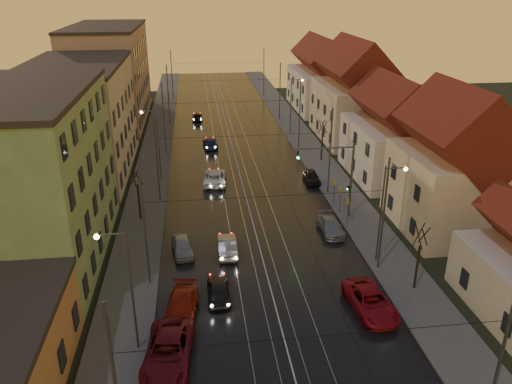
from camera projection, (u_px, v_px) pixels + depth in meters
name	position (u px, v px, depth m)	size (l,w,h in m)	color
ground	(289.00, 359.00, 29.04)	(160.00, 160.00, 0.00)	black
road	(233.00, 149.00, 65.60)	(16.00, 120.00, 0.04)	black
sidewalk_left	(156.00, 152.00, 64.43)	(4.00, 120.00, 0.15)	#4C4C4C
sidewalk_right	(307.00, 146.00, 66.73)	(4.00, 120.00, 0.15)	#4C4C4C
tram_rail_0	(216.00, 149.00, 65.34)	(0.06, 120.00, 0.03)	gray
tram_rail_1	(227.00, 149.00, 65.50)	(0.06, 120.00, 0.03)	gray
tram_rail_2	(239.00, 149.00, 65.68)	(0.06, 120.00, 0.03)	gray
tram_rail_3	(249.00, 148.00, 65.84)	(0.06, 120.00, 0.03)	gray
apartment_left_1	(27.00, 182.00, 37.30)	(10.00, 18.00, 13.00)	#6B8A58
apartment_left_2	(80.00, 120.00, 55.78)	(10.00, 20.00, 12.00)	tan
apartment_left_3	(110.00, 75.00, 77.33)	(10.00, 24.00, 14.00)	#8F715C
house_right_1	(454.00, 170.00, 42.59)	(8.67, 10.20, 10.80)	beige
house_right_2	(395.00, 136.00, 54.79)	(9.18, 12.24, 9.20)	silver
house_right_3	(354.00, 97.00, 68.06)	(9.18, 14.28, 11.50)	beige
house_right_4	(322.00, 79.00, 84.81)	(9.18, 16.32, 10.00)	silver
catenary_pole_r_0	(501.00, 356.00, 22.80)	(0.16, 0.16, 9.00)	#595B60
catenary_pole_l_1	(145.00, 229.00, 34.53)	(0.16, 0.16, 9.00)	#595B60
catenary_pole_r_1	(383.00, 216.00, 36.51)	(0.16, 0.16, 9.00)	#595B60
catenary_pole_l_2	(157.00, 159.00, 48.24)	(0.16, 0.16, 9.00)	#595B60
catenary_pole_r_2	(330.00, 152.00, 50.22)	(0.16, 0.16, 9.00)	#595B60
catenary_pole_l_3	(164.00, 120.00, 61.96)	(0.16, 0.16, 9.00)	#595B60
catenary_pole_r_3	(300.00, 115.00, 63.94)	(0.16, 0.16, 9.00)	#595B60
catenary_pole_l_4	(168.00, 95.00, 75.67)	(0.16, 0.16, 9.00)	#595B60
catenary_pole_r_4	(280.00, 92.00, 77.65)	(0.16, 0.16, 9.00)	#595B60
catenary_pole_l_5	(172.00, 75.00, 92.13)	(0.16, 0.16, 9.00)	#595B60
catenary_pole_r_5	(264.00, 73.00, 94.11)	(0.16, 0.16, 9.00)	#595B60
street_lamp_0	(125.00, 280.00, 27.92)	(1.75, 0.32, 8.00)	#595B60
street_lamp_1	(386.00, 205.00, 37.33)	(1.75, 0.32, 8.00)	#595B60
street_lamp_2	(155.00, 138.00, 53.52)	(1.75, 0.32, 8.00)	#595B60
street_lamp_3	(293.00, 101.00, 70.25)	(1.75, 0.32, 8.00)	#595B60
traffic_light_mast	(341.00, 172.00, 44.63)	(5.30, 0.32, 7.20)	#595B60
bare_tree_0	(138.00, 195.00, 45.19)	(1.09, 1.09, 5.11)	black
bare_tree_1	(418.00, 259.00, 34.73)	(1.09, 1.09, 5.11)	black
bare_tree_2	(322.00, 141.00, 60.36)	(1.09, 1.09, 5.11)	black
driving_car_0	(218.00, 290.00, 34.47)	(1.55, 3.85, 1.31)	black
driving_car_1	(227.00, 246.00, 40.16)	(1.45, 4.15, 1.37)	gray
driving_car_2	(215.00, 177.00, 54.24)	(2.38, 5.17, 1.44)	white
driving_car_3	(210.00, 143.00, 66.07)	(1.77, 4.35, 1.26)	navy
driving_car_4	(197.00, 117.00, 78.85)	(1.53, 3.79, 1.29)	black
parked_left_1	(168.00, 351.00, 28.51)	(2.62, 5.69, 1.58)	maroon
parked_left_2	(181.00, 308.00, 32.49)	(1.97, 4.86, 1.41)	maroon
parked_left_3	(182.00, 246.00, 40.17)	(1.55, 3.86, 1.32)	#A1A1A6
parked_right_0	(371.00, 302.00, 33.06)	(2.41, 5.23, 1.45)	maroon
parked_right_1	(331.00, 226.00, 43.60)	(1.74, 4.29, 1.24)	#9B9A9F
parked_right_2	(312.00, 177.00, 54.51)	(1.51, 3.74, 1.28)	black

